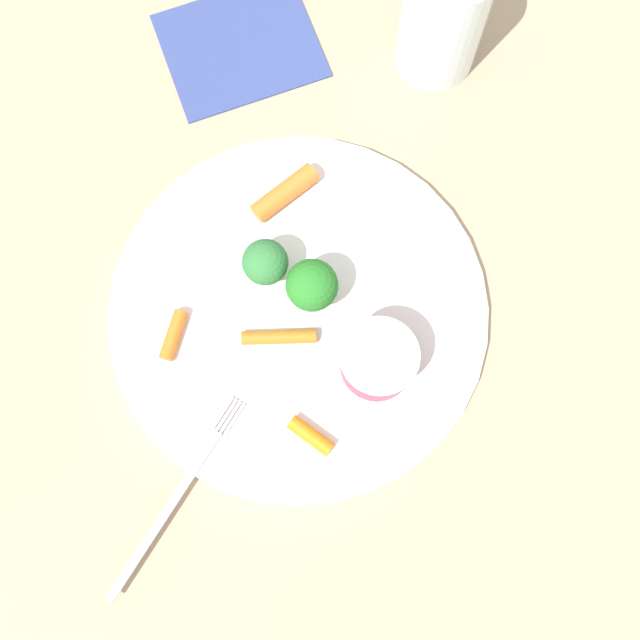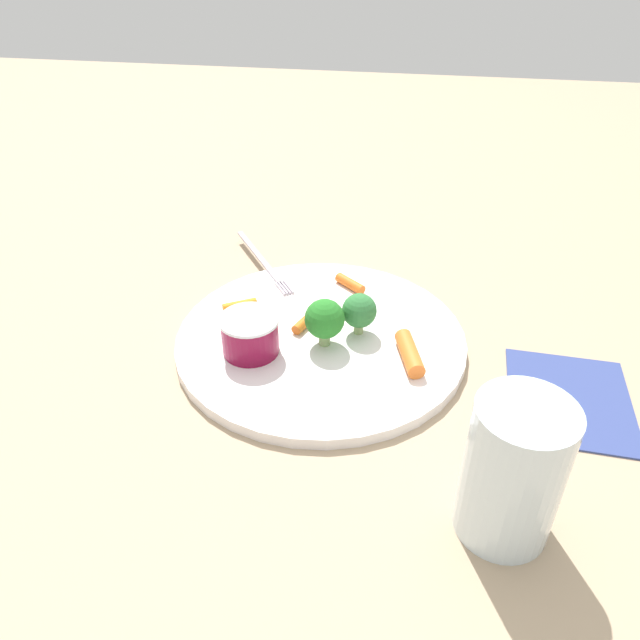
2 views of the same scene
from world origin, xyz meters
TOP-DOWN VIEW (x-y plane):
  - ground_plane at (0.00, 0.00)m, footprint 2.40×2.40m
  - plate at (0.00, 0.00)m, footprint 0.30×0.30m
  - sauce_cup at (0.04, -0.06)m, footprint 0.06×0.06m
  - broccoli_floret_0 at (0.01, 0.01)m, footprint 0.04×0.04m
  - broccoli_floret_1 at (-0.01, 0.04)m, footprint 0.04×0.04m
  - carrot_stick_0 at (-0.10, 0.02)m, footprint 0.03×0.04m
  - carrot_stick_1 at (-0.03, -0.09)m, footprint 0.03×0.04m
  - carrot_stick_2 at (0.03, 0.09)m, footprint 0.06×0.03m
  - carrot_stick_3 at (-0.02, -0.02)m, footprint 0.06×0.03m
  - fork at (-0.14, -0.09)m, footprint 0.15×0.11m
  - drinking_glass at (0.20, 0.17)m, footprint 0.07×0.07m
  - napkin at (0.05, 0.24)m, footprint 0.14×0.12m

SIDE VIEW (x-z plane):
  - ground_plane at x=0.00m, z-range 0.00..0.00m
  - napkin at x=0.05m, z-range 0.00..0.00m
  - plate at x=0.00m, z-range 0.00..0.01m
  - fork at x=-0.14m, z-range 0.01..0.01m
  - carrot_stick_3 at x=-0.02m, z-range 0.01..0.02m
  - carrot_stick_0 at x=-0.10m, z-range 0.01..0.02m
  - carrot_stick_1 at x=-0.03m, z-range 0.01..0.02m
  - carrot_stick_2 at x=0.03m, z-range 0.01..0.03m
  - sauce_cup at x=0.04m, z-range 0.01..0.05m
  - broccoli_floret_1 at x=-0.01m, z-range 0.02..0.06m
  - broccoli_floret_0 at x=0.01m, z-range 0.02..0.07m
  - drinking_glass at x=0.20m, z-range 0.00..0.12m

